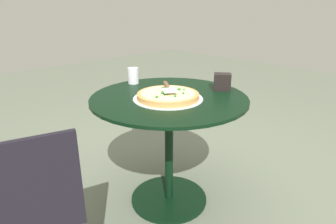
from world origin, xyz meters
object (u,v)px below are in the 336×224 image
(drinking_cup, at_px, (133,76))
(patio_chair_near, at_px, (30,205))
(napkin_dispenser, at_px, (222,82))
(patio_table, at_px, (169,126))
(pizza_server, at_px, (168,87))
(pizza_on_tray, at_px, (168,96))

(drinking_cup, bearing_deg, patio_chair_near, 117.65)
(napkin_dispenser, distance_m, patio_chair_near, 1.28)
(patio_table, xyz_separation_m, pizza_server, (-0.00, 0.01, 0.25))
(patio_table, bearing_deg, napkin_dispenser, -111.86)
(patio_chair_near, bearing_deg, patio_table, -84.00)
(pizza_on_tray, distance_m, patio_chair_near, 0.90)
(patio_table, height_order, pizza_on_tray, pizza_on_tray)
(patio_table, bearing_deg, patio_chair_near, 96.00)
(patio_table, distance_m, drinking_cup, 0.47)
(patio_table, xyz_separation_m, drinking_cup, (0.39, -0.03, 0.25))
(drinking_cup, relative_size, patio_chair_near, 0.13)
(pizza_on_tray, xyz_separation_m, drinking_cup, (0.42, -0.07, 0.04))
(patio_table, xyz_separation_m, napkin_dispenser, (-0.14, -0.34, 0.25))
(pizza_on_tray, height_order, drinking_cup, drinking_cup)
(napkin_dispenser, bearing_deg, patio_table, -148.96)
(patio_chair_near, bearing_deg, pizza_on_tray, -85.83)
(patio_table, height_order, patio_chair_near, patio_chair_near)
(pizza_server, bearing_deg, patio_table, -76.04)
(patio_table, height_order, napkin_dispenser, napkin_dispenser)
(pizza_server, bearing_deg, napkin_dispenser, -110.60)
(pizza_server, bearing_deg, pizza_on_tray, 137.86)
(drinking_cup, bearing_deg, pizza_on_tray, 170.30)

